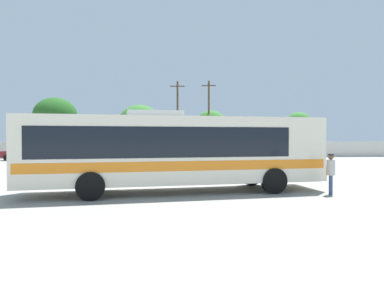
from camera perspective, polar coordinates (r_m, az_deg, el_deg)
The scene contains 14 objects.
ground_plane at distance 24.50m, azimuth -2.92°, elevation -4.24°, with size 300.00×300.00×0.00m, color gray.
perimeter_wall at distance 38.72m, azimuth -3.43°, elevation -0.96°, with size 80.00×0.30×1.79m, color beige.
coach_bus_cream_orange at distance 14.09m, azimuth -3.14°, elevation -0.86°, with size 12.50×4.20×3.35m.
attendant_by_bus_door at distance 14.56m, azimuth 22.30°, elevation -4.30°, with size 0.43×0.43×1.62m.
parked_car_leftmost_maroon at distance 38.01m, azimuth -26.45°, elevation -1.31°, with size 4.09×2.05×1.44m.
parked_car_second_grey at distance 37.12m, azimuth -17.51°, elevation -1.26°, with size 4.41×2.15×1.50m.
parked_car_third_white at distance 36.13m, azimuth -6.50°, elevation -1.29°, with size 4.53×2.11×1.47m.
parked_car_rightmost_white at distance 35.34m, azimuth 2.70°, elevation -1.32°, with size 4.40×2.17×1.50m.
utility_pole_near at distance 43.08m, azimuth 2.84°, elevation 4.59°, with size 1.79×0.42×9.46m.
utility_pole_far at distance 42.12m, azimuth -2.45°, elevation 4.52°, with size 1.80×0.24×9.23m.
roadside_tree_left at distance 45.48m, azimuth -21.98°, elevation 4.45°, with size 5.27×5.27×7.26m.
roadside_tree_midleft at distance 42.56m, azimuth -8.81°, elevation 3.49°, with size 5.29×5.29×6.32m.
roadside_tree_midright at distance 44.34m, azimuth 3.21°, elevation 3.54°, with size 3.81×3.81×5.82m.
roadside_tree_right at distance 48.39m, azimuth 17.50°, elevation 3.38°, with size 3.39×3.39×5.73m.
Camera 1 is at (-0.59, -14.39, 2.27)m, focal length 31.73 mm.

